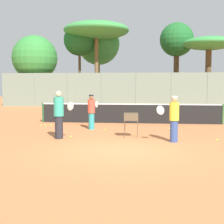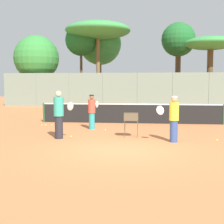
% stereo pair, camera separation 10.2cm
% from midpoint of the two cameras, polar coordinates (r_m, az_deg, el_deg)
% --- Properties ---
extents(ground_plane, '(80.00, 80.00, 0.00)m').
position_cam_midpoint_polar(ground_plane, '(10.11, 1.22, -7.06)').
color(ground_plane, '#C67242').
extents(tennis_net, '(9.86, 0.10, 1.07)m').
position_cam_midpoint_polar(tennis_net, '(16.94, 3.18, -0.19)').
color(tennis_net, '#26592D').
rests_on(tennis_net, ground_plane).
extents(back_fence, '(25.44, 0.08, 3.14)m').
position_cam_midpoint_polar(back_fence, '(28.49, 4.33, 4.03)').
color(back_fence, gray).
rests_on(back_fence, ground_plane).
extents(tree_0, '(6.40, 6.40, 8.15)m').
position_cam_midpoint_polar(tree_0, '(31.58, -2.97, 14.58)').
color(tree_0, brown).
rests_on(tree_0, ground_plane).
extents(tree_1, '(3.47, 3.47, 8.40)m').
position_cam_midpoint_polar(tree_1, '(33.49, 11.66, 12.59)').
color(tree_1, brown).
rests_on(tree_1, ground_plane).
extents(tree_2, '(4.55, 4.55, 8.72)m').
position_cam_midpoint_polar(tree_2, '(34.33, -2.57, 12.36)').
color(tree_2, brown).
rests_on(tree_2, ground_plane).
extents(tree_3, '(4.81, 4.81, 6.49)m').
position_cam_midpoint_polar(tree_3, '(30.94, 17.20, 11.59)').
color(tree_3, brown).
rests_on(tree_3, ground_plane).
extents(tree_4, '(4.49, 4.49, 6.94)m').
position_cam_midpoint_polar(tree_4, '(32.51, -14.03, 9.53)').
color(tree_4, brown).
rests_on(tree_4, ground_plane).
extents(tree_5, '(3.12, 3.12, 8.05)m').
position_cam_midpoint_polar(tree_5, '(32.08, -6.07, 12.87)').
color(tree_5, brown).
rests_on(tree_5, ground_plane).
extents(player_white_outfit, '(0.43, 0.85, 1.63)m').
position_cam_midpoint_polar(player_white_outfit, '(14.70, -3.97, 0.12)').
color(player_white_outfit, teal).
rests_on(player_white_outfit, ground_plane).
extents(player_red_cap, '(0.90, 0.50, 1.87)m').
position_cam_midpoint_polar(player_red_cap, '(12.30, -9.92, -0.41)').
color(player_red_cap, '#26262D').
rests_on(player_red_cap, ground_plane).
extents(player_yellow_shirt, '(0.88, 0.41, 1.70)m').
position_cam_midpoint_polar(player_yellow_shirt, '(11.63, 11.00, -1.14)').
color(player_yellow_shirt, '#334C8C').
rests_on(player_yellow_shirt, ground_plane).
extents(ball_cart, '(0.56, 0.41, 0.99)m').
position_cam_midpoint_polar(ball_cart, '(12.42, 3.28, -1.25)').
color(ball_cart, brown).
rests_on(ball_cart, ground_plane).
extents(tennis_ball_0, '(0.07, 0.07, 0.07)m').
position_cam_midpoint_polar(tennis_ball_0, '(14.96, 10.29, -3.00)').
color(tennis_ball_0, '#D1E54C').
rests_on(tennis_ball_0, ground_plane).
extents(tennis_ball_1, '(0.07, 0.07, 0.07)m').
position_cam_midpoint_polar(tennis_ball_1, '(16.29, -12.99, -2.38)').
color(tennis_ball_1, '#D1E54C').
rests_on(tennis_ball_1, ground_plane).
extents(tennis_ball_2, '(0.07, 0.07, 0.07)m').
position_cam_midpoint_polar(tennis_ball_2, '(14.29, -1.52, -3.30)').
color(tennis_ball_2, '#D1E54C').
rests_on(tennis_ball_2, ground_plane).
extents(tennis_ball_4, '(0.07, 0.07, 0.07)m').
position_cam_midpoint_polar(tennis_ball_4, '(16.31, -11.22, -2.34)').
color(tennis_ball_4, '#D1E54C').
rests_on(tennis_ball_4, ground_plane).
extents(tennis_ball_5, '(0.07, 0.07, 0.07)m').
position_cam_midpoint_polar(tennis_ball_5, '(16.31, -12.31, -2.36)').
color(tennis_ball_5, '#D1E54C').
rests_on(tennis_ball_5, ground_plane).
extents(tennis_ball_6, '(0.07, 0.07, 0.07)m').
position_cam_midpoint_polar(tennis_ball_6, '(12.63, -7.73, -4.48)').
color(tennis_ball_6, '#D1E54C').
rests_on(tennis_ball_6, ground_plane).
extents(tennis_ball_7, '(0.07, 0.07, 0.07)m').
position_cam_midpoint_polar(tennis_ball_7, '(12.40, 18.40, -4.88)').
color(tennis_ball_7, '#D1E54C').
rests_on(tennis_ball_7, ground_plane).
extents(parked_car, '(4.20, 1.70, 1.60)m').
position_cam_midpoint_polar(parked_car, '(32.26, 2.80, 2.56)').
color(parked_car, '#3F4C8C').
rests_on(parked_car, ground_plane).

